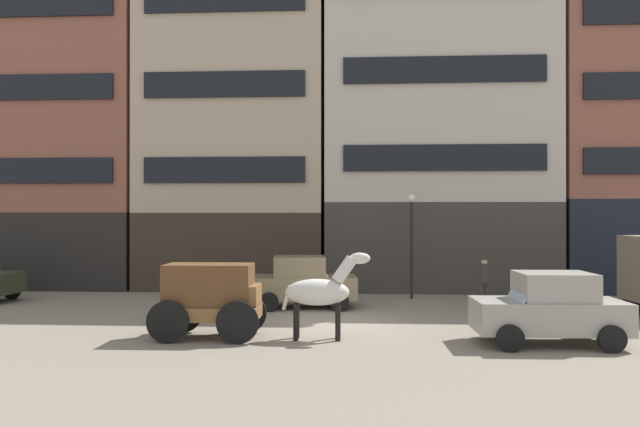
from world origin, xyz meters
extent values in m
plane|color=slate|center=(0.00, 0.00, 0.00)|extent=(120.00, 120.00, 0.00)
cube|color=black|center=(-12.59, 9.31, 1.71)|extent=(7.05, 5.20, 3.42)
cube|color=brown|center=(-12.59, 9.31, 10.63)|extent=(7.05, 5.20, 14.43)
cube|color=black|center=(-12.59, 6.65, 5.22)|extent=(5.92, 0.12, 1.10)
cube|color=black|center=(-12.59, 6.65, 8.83)|extent=(5.92, 0.12, 1.10)
cube|color=black|center=(-12.59, 6.65, 12.44)|extent=(5.92, 0.12, 1.10)
cube|color=#33281E|center=(-4.81, 9.31, 1.70)|extent=(8.21, 5.20, 3.40)
cube|color=tan|center=(-4.81, 9.31, 8.85)|extent=(8.21, 5.20, 10.89)
cube|color=black|center=(-4.81, 6.65, 5.22)|extent=(6.90, 0.12, 1.10)
cube|color=black|center=(-4.81, 6.65, 8.85)|extent=(6.90, 0.12, 1.10)
cube|color=#38332D|center=(4.41, 9.31, 1.92)|extent=(9.94, 5.20, 3.85)
cube|color=#B7AD9E|center=(4.41, 9.31, 9.34)|extent=(9.94, 5.20, 10.99)
cube|color=black|center=(4.41, 6.65, 5.68)|extent=(8.35, 0.12, 1.10)
cube|color=black|center=(4.41, 6.65, 9.34)|extent=(8.35, 0.12, 1.10)
cube|color=black|center=(12.82, 9.31, 1.99)|extent=(6.59, 5.20, 3.97)
cube|color=brown|center=(12.82, 9.31, 8.57)|extent=(6.59, 5.20, 9.20)
cube|color=brown|center=(-3.20, -2.28, 0.70)|extent=(2.72, 1.34, 0.36)
cube|color=brown|center=(-3.20, -2.28, 1.43)|extent=(2.31, 1.14, 1.10)
cube|color=brown|center=(-2.05, -2.26, 1.18)|extent=(0.42, 1.05, 0.50)
cylinder|color=black|center=(-2.31, -1.56, 0.55)|extent=(1.10, 0.10, 1.10)
cylinder|color=black|center=(-2.29, -2.98, 0.55)|extent=(1.10, 0.10, 1.10)
cylinder|color=black|center=(-4.11, -1.59, 0.55)|extent=(1.10, 0.10, 1.10)
cylinder|color=black|center=(-4.09, -3.01, 0.55)|extent=(1.10, 0.10, 1.10)
ellipsoid|color=beige|center=(-0.30, -2.28, 1.25)|extent=(1.71, 0.63, 0.70)
cylinder|color=beige|center=(0.42, -2.27, 1.85)|extent=(0.67, 0.33, 0.76)
ellipsoid|color=beige|center=(0.82, -2.26, 2.15)|extent=(0.56, 0.25, 0.30)
cylinder|color=beige|center=(-1.11, -2.30, 1.10)|extent=(0.27, 0.10, 0.65)
cylinder|color=black|center=(0.25, -2.09, 0.47)|extent=(0.14, 0.14, 0.95)
cylinder|color=black|center=(0.25, -2.45, 0.47)|extent=(0.14, 0.14, 0.95)
cylinder|color=black|center=(-0.85, -2.11, 0.47)|extent=(0.14, 0.14, 0.95)
cylinder|color=black|center=(-0.85, -2.47, 0.47)|extent=(0.14, 0.14, 0.95)
cylinder|color=black|center=(10.16, 2.51, 0.42)|extent=(0.85, 0.28, 0.84)
cylinder|color=black|center=(-12.71, 4.40, 0.33)|extent=(0.67, 0.22, 0.66)
cube|color=gray|center=(5.60, -2.56, 0.73)|extent=(3.73, 1.66, 0.80)
cube|color=gray|center=(5.75, -2.56, 1.48)|extent=(1.82, 1.47, 0.70)
cube|color=silver|center=(4.90, -2.57, 1.35)|extent=(0.36, 1.32, 0.56)
cylinder|color=black|center=(4.41, -3.42, 0.33)|extent=(0.66, 0.19, 0.66)
cylinder|color=black|center=(4.38, -1.74, 0.33)|extent=(0.66, 0.19, 0.66)
cylinder|color=black|center=(6.81, -3.38, 0.33)|extent=(0.66, 0.19, 0.66)
cylinder|color=black|center=(6.78, -1.70, 0.33)|extent=(0.66, 0.19, 0.66)
cube|color=#7A6B4C|center=(-1.10, 2.96, 0.73)|extent=(3.83, 1.93, 0.80)
cube|color=#7A6B4C|center=(-1.25, 2.95, 1.48)|extent=(1.92, 1.60, 0.70)
cube|color=silver|center=(-0.40, 3.02, 1.35)|extent=(0.45, 1.34, 0.56)
cylinder|color=black|center=(0.02, 3.91, 0.33)|extent=(0.67, 0.24, 0.66)
cylinder|color=black|center=(0.17, 2.23, 0.33)|extent=(0.67, 0.24, 0.66)
cylinder|color=black|center=(-2.37, 3.69, 0.33)|extent=(0.67, 0.24, 0.66)
cylinder|color=black|center=(-2.22, 2.01, 0.33)|extent=(0.67, 0.24, 0.66)
cylinder|color=#38332D|center=(5.29, 3.70, 0.42)|extent=(0.16, 0.16, 0.85)
cylinder|color=#38332D|center=(5.49, 3.70, 0.42)|extent=(0.16, 0.16, 0.85)
cylinder|color=#38332D|center=(5.39, 3.70, 1.16)|extent=(0.45, 0.45, 0.62)
sphere|color=tan|center=(5.39, 3.70, 1.60)|extent=(0.22, 0.22, 0.22)
cylinder|color=#38332D|center=(5.39, 3.70, 1.70)|extent=(0.28, 0.28, 0.02)
cylinder|color=#38332D|center=(5.39, 3.70, 1.75)|extent=(0.18, 0.18, 0.09)
cylinder|color=black|center=(2.96, 5.48, 1.90)|extent=(0.12, 0.12, 3.80)
sphere|color=silver|center=(2.96, 5.48, 3.96)|extent=(0.32, 0.32, 0.32)
camera|label=1|loc=(0.65, -17.54, 3.26)|focal=32.48mm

